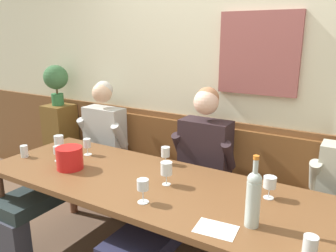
{
  "coord_description": "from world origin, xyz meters",
  "views": [
    {
      "loc": [
        1.08,
        -1.57,
        1.7
      ],
      "look_at": [
        -0.13,
        0.45,
        1.05
      ],
      "focal_mm": 35.8,
      "sensor_mm": 36.0,
      "label": 1
    }
  ],
  "objects": [
    {
      "name": "wine_glass_mid_left",
      "position": [
        -0.82,
        0.31,
        0.83
      ],
      "size": [
        0.07,
        0.07,
        0.14
      ],
      "color": "silver",
      "rests_on": "dining_table"
    },
    {
      "name": "wall_bench",
      "position": [
        0.0,
        0.83,
        0.28
      ],
      "size": [
        2.94,
        0.42,
        0.94
      ],
      "color": "brown",
      "rests_on": "ground"
    },
    {
      "name": "wine_glass_near_bucket",
      "position": [
        -0.17,
        0.47,
        0.83
      ],
      "size": [
        0.07,
        0.07,
        0.13
      ],
      "color": "silver",
      "rests_on": "dining_table"
    },
    {
      "name": "dining_table",
      "position": [
        0.0,
        0.14,
        0.67
      ],
      "size": [
        2.64,
        0.86,
        0.74
      ],
      "color": "brown",
      "rests_on": "ground"
    },
    {
      "name": "corner_pedestal",
      "position": [
        -1.77,
        0.86,
        0.48
      ],
      "size": [
        0.28,
        0.28,
        0.96
      ],
      "primitive_type": "cube",
      "color": "brown",
      "rests_on": "ground"
    },
    {
      "name": "tasting_sheet_left_guest",
      "position": [
        0.52,
        -0.16,
        0.74
      ],
      "size": [
        0.22,
        0.17,
        0.0
      ],
      "primitive_type": "cube",
      "rotation": [
        0.0,
        0.0,
        0.1
      ],
      "color": "white",
      "rests_on": "dining_table"
    },
    {
      "name": "wine_bottle_green_tall",
      "position": [
        0.66,
        -0.03,
        0.9
      ],
      "size": [
        0.08,
        0.08,
        0.39
      ],
      "color": "#B5C3BC",
      "rests_on": "dining_table"
    },
    {
      "name": "wine_glass_center_front",
      "position": [
        -0.92,
        0.09,
        0.82
      ],
      "size": [
        0.06,
        0.06,
        0.12
      ],
      "color": "silver",
      "rests_on": "dining_table"
    },
    {
      "name": "wine_glass_by_bottle",
      "position": [
        -1.05,
        0.23,
        0.84
      ],
      "size": [
        0.08,
        0.08,
        0.15
      ],
      "color": "silver",
      "rests_on": "dining_table"
    },
    {
      "name": "wine_glass_left_end",
      "position": [
        0.66,
        0.32,
        0.84
      ],
      "size": [
        0.08,
        0.08,
        0.14
      ],
      "color": "silver",
      "rests_on": "dining_table"
    },
    {
      "name": "water_tumbler_center",
      "position": [
        -1.22,
        0.01,
        0.79
      ],
      "size": [
        0.06,
        0.06,
        0.1
      ],
      "primitive_type": "cylinder",
      "color": "silver",
      "rests_on": "dining_table"
    },
    {
      "name": "room_wall_back",
      "position": [
        0.0,
        1.09,
        1.4
      ],
      "size": [
        6.8,
        0.12,
        2.8
      ],
      "color": "beige",
      "rests_on": "ground"
    },
    {
      "name": "wine_glass_right_end",
      "position": [
        0.03,
        0.16,
        0.85
      ],
      "size": [
        0.08,
        0.08,
        0.16
      ],
      "color": "silver",
      "rests_on": "dining_table"
    },
    {
      "name": "person_center_left_seat",
      "position": [
        0.01,
        0.46,
        0.62
      ],
      "size": [
        0.51,
        1.28,
        1.3
      ],
      "color": "#2F2B39",
      "rests_on": "ground"
    },
    {
      "name": "wood_wainscot_panel",
      "position": [
        0.0,
        1.04,
        0.5
      ],
      "size": [
        6.8,
        0.03,
        0.99
      ],
      "primitive_type": "cube",
      "color": "brown",
      "rests_on": "ground"
    },
    {
      "name": "ice_bucket",
      "position": [
        -0.72,
        0.03,
        0.82
      ],
      "size": [
        0.19,
        0.19,
        0.16
      ],
      "primitive_type": "cylinder",
      "color": "red",
      "rests_on": "dining_table"
    },
    {
      "name": "person_center_right_seat",
      "position": [
        -1.08,
        0.43,
        0.6
      ],
      "size": [
        0.51,
        1.27,
        1.27
      ],
      "color": "#343641",
      "rests_on": "ground"
    },
    {
      "name": "wine_glass_mid_right",
      "position": [
        0.04,
        -0.11,
        0.85
      ],
      "size": [
        0.07,
        0.07,
        0.15
      ],
      "color": "silver",
      "rests_on": "dining_table"
    },
    {
      "name": "water_tumbler_left",
      "position": [
        0.96,
        -0.13,
        0.79
      ],
      "size": [
        0.07,
        0.07,
        0.09
      ],
      "primitive_type": "cylinder",
      "color": "silver",
      "rests_on": "dining_table"
    },
    {
      "name": "potted_plant",
      "position": [
        -1.77,
        0.86,
        1.23
      ],
      "size": [
        0.26,
        0.26,
        0.43
      ],
      "color": "#2E6B3A",
      "rests_on": "corner_pedestal"
    }
  ]
}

